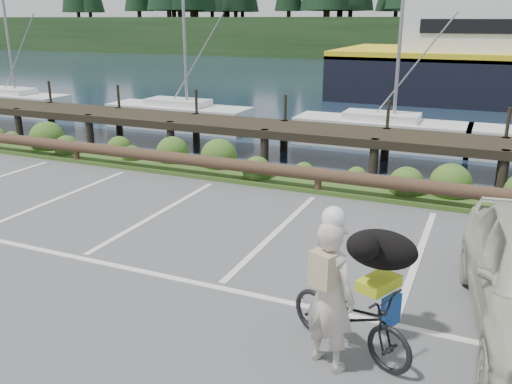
# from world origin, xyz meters

# --- Properties ---
(ground) EXTENTS (72.00, 72.00, 0.00)m
(ground) POSITION_xyz_m (0.00, 0.00, 0.00)
(ground) COLOR #4F4F51
(harbor_backdrop) EXTENTS (170.00, 160.00, 30.00)m
(harbor_backdrop) POSITION_xyz_m (0.39, 78.47, -0.00)
(harbor_backdrop) COLOR #162435
(harbor_backdrop) RESTS_ON ground
(vegetation_strip) EXTENTS (34.00, 1.60, 0.10)m
(vegetation_strip) POSITION_xyz_m (0.00, 5.30, 0.05)
(vegetation_strip) COLOR #3D5B21
(vegetation_strip) RESTS_ON ground
(log_rail) EXTENTS (32.00, 0.30, 0.60)m
(log_rail) POSITION_xyz_m (0.00, 4.60, 0.00)
(log_rail) COLOR #443021
(log_rail) RESTS_ON ground
(bicycle) EXTENTS (1.82, 1.24, 0.91)m
(bicycle) POSITION_xyz_m (2.19, -1.18, 0.45)
(bicycle) COLOR black
(bicycle) RESTS_ON ground
(cyclist) EXTENTS (0.77, 0.66, 1.79)m
(cyclist) POSITION_xyz_m (2.03, -1.55, 0.90)
(cyclist) COLOR beige
(cyclist) RESTS_ON ground
(dog) EXTENTS (0.74, 0.98, 0.51)m
(dog) POSITION_xyz_m (2.42, -0.67, 1.16)
(dog) COLOR black
(dog) RESTS_ON bicycle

